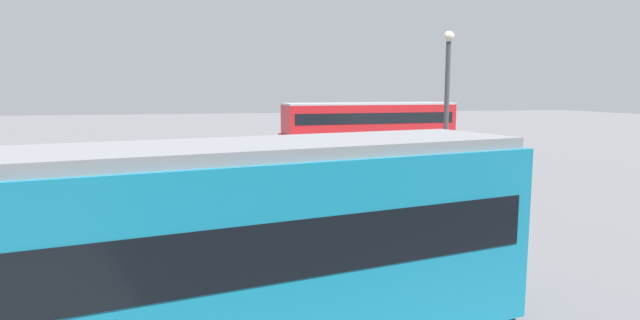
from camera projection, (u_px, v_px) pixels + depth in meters
name	position (u px, v px, depth m)	size (l,w,h in m)	color
ground_plane	(292.00, 184.00, 24.90)	(160.00, 160.00, 0.00)	slate
double_decker_bus	(369.00, 135.00, 29.67)	(10.24, 2.94, 3.79)	red
tram_yellow	(76.00, 270.00, 7.50)	(15.40, 5.43, 3.63)	teal
pedestrian_near_railing	(181.00, 195.00, 17.67)	(0.35, 0.36, 1.61)	black
pedestrian_crossing	(324.00, 192.00, 18.19)	(0.43, 0.43, 1.63)	#4C3F2D
pedestrian_railing	(216.00, 190.00, 19.44)	(9.22, 0.84, 1.08)	gray
info_sign	(130.00, 167.00, 19.30)	(1.02, 0.30, 2.40)	slate
street_lamp	(446.00, 112.00, 17.11)	(0.36, 0.36, 6.41)	#4C4C51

